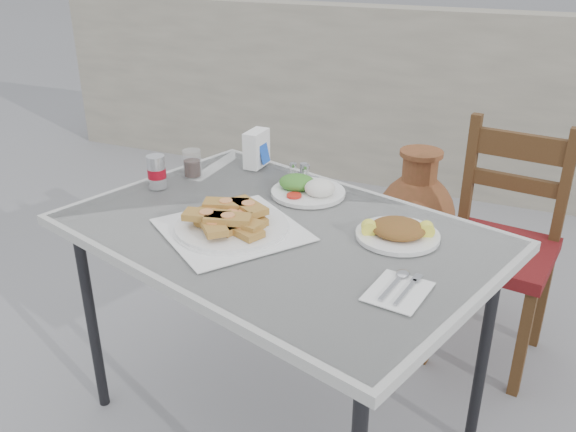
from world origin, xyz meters
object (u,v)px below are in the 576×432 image
at_px(pide_plate, 231,219).
at_px(cafe_table, 278,243).
at_px(soda_can, 157,172).
at_px(chair, 498,244).
at_px(salad_rice_plate, 307,188).
at_px(condiment_caddy, 301,175).
at_px(napkin_holder, 257,149).
at_px(salad_chopped_plate, 398,231).
at_px(terracotta_urn, 415,222).
at_px(cola_glass, 192,165).

bearing_deg(pide_plate, cafe_table, 33.36).
distance_m(soda_can, chair, 1.36).
bearing_deg(salad_rice_plate, cafe_table, -87.68).
distance_m(soda_can, condiment_caddy, 0.52).
bearing_deg(napkin_holder, salad_chopped_plate, -28.79).
relative_size(salad_chopped_plate, soda_can, 2.13).
xyz_separation_m(cafe_table, terracotta_urn, (0.20, 1.21, -0.42)).
height_order(napkin_holder, condiment_caddy, napkin_holder).
xyz_separation_m(cafe_table, chair, (0.62, 0.76, -0.24)).
bearing_deg(napkin_holder, salad_rice_plate, -31.27).
height_order(pide_plate, condiment_caddy, pide_plate).
height_order(soda_can, napkin_holder, napkin_holder).
bearing_deg(salad_rice_plate, napkin_holder, 147.05).
distance_m(cola_glass, napkin_holder, 0.26).
relative_size(pide_plate, cola_glass, 5.56).
height_order(pide_plate, cola_glass, cola_glass).
xyz_separation_m(napkin_holder, terracotta_urn, (0.50, 0.75, -0.55)).
bearing_deg(cafe_table, soda_can, 166.90).
relative_size(chair, terracotta_urn, 1.40).
height_order(cafe_table, soda_can, soda_can).
height_order(salad_rice_plate, condiment_caddy, condiment_caddy).
distance_m(condiment_caddy, chair, 0.86).
relative_size(salad_rice_plate, terracotta_urn, 0.37).
bearing_deg(chair, pide_plate, -123.38).
height_order(napkin_holder, terracotta_urn, napkin_holder).
distance_m(pide_plate, condiment_caddy, 0.46).
height_order(chair, terracotta_urn, chair).
bearing_deg(terracotta_urn, napkin_holder, -123.77).
bearing_deg(cafe_table, napkin_holder, 122.86).
distance_m(salad_chopped_plate, terracotta_urn, 1.25).
distance_m(salad_chopped_plate, cola_glass, 0.86).
xyz_separation_m(salad_rice_plate, soda_can, (-0.52, -0.15, 0.04)).
distance_m(condiment_caddy, terracotta_urn, 1.01).
xyz_separation_m(salad_rice_plate, chair, (0.63, 0.48, -0.32)).
bearing_deg(condiment_caddy, cafe_table, -78.61).
xyz_separation_m(salad_rice_plate, terracotta_urn, (0.21, 0.94, -0.50)).
height_order(salad_chopped_plate, chair, chair).
xyz_separation_m(salad_chopped_plate, condiment_caddy, (-0.44, 0.30, 0.00)).
bearing_deg(chair, salad_rice_plate, -134.60).
height_order(salad_chopped_plate, soda_can, soda_can).
bearing_deg(soda_can, salad_chopped_plate, -3.04).
bearing_deg(cola_glass, salad_chopped_plate, -13.37).
height_order(salad_rice_plate, cola_glass, cola_glass).
bearing_deg(chair, soda_can, -142.94).
distance_m(pide_plate, soda_can, 0.46).
distance_m(salad_chopped_plate, chair, 0.80).
bearing_deg(cola_glass, pide_plate, -44.74).
bearing_deg(terracotta_urn, condiment_caddy, -108.29).
bearing_deg(salad_chopped_plate, cola_glass, 166.63).
xyz_separation_m(salad_chopped_plate, cola_glass, (-0.84, 0.20, 0.02)).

